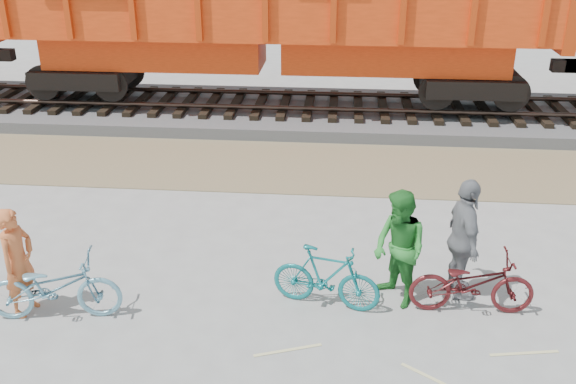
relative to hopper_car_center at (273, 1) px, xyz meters
The scene contains 11 objects.
ground 9.75m from the hopper_car_center, 76.01° to the right, with size 120.00×120.00×0.00m, color #9E9E99.
gravel_strip 5.12m from the hopper_car_center, 57.35° to the right, with size 120.00×3.00×0.02m, color #867053.
ballast_bed 3.63m from the hopper_car_center, ahead, with size 120.00×4.00×0.30m, color slate.
track 3.38m from the hopper_car_center, ahead, with size 120.00×2.60×0.24m.
hopper_car_center is the anchor object (origin of this frame).
bicycle_blue 9.87m from the hopper_car_center, 102.00° to the right, with size 0.63×1.81×0.95m, color #68A2B9.
bicycle_teal 9.26m from the hopper_car_center, 79.09° to the right, with size 0.44×1.54×0.93m, color #116F73.
bicycle_maroon 9.79m from the hopper_car_center, 67.00° to the right, with size 0.59×1.71×0.90m, color #501517.
person_solo 9.82m from the hopper_car_center, 105.05° to the right, with size 0.58×0.38×1.58m, color #D06533.
person_man 9.21m from the hopper_car_center, 72.55° to the right, with size 0.83×0.64×1.70m, color #277B2C.
person_woman 9.28m from the hopper_car_center, 66.60° to the right, with size 1.06×0.44×1.82m, color slate.
Camera 1 is at (-0.42, -7.42, 5.21)m, focal length 40.00 mm.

